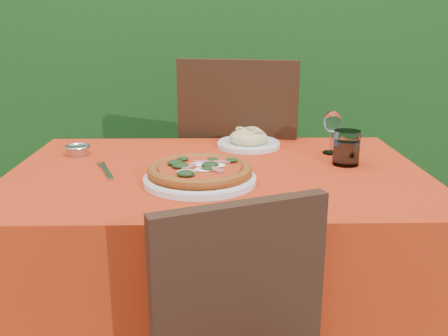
{
  "coord_description": "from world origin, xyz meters",
  "views": [
    {
      "loc": [
        -0.01,
        -1.46,
        1.18
      ],
      "look_at": [
        0.02,
        -0.05,
        0.77
      ],
      "focal_mm": 40.0,
      "sensor_mm": 36.0,
      "label": 1
    }
  ],
  "objects_px": {
    "pasta_plate": "(248,141)",
    "wine_glass": "(332,123)",
    "pizza_plate": "(200,173)",
    "fork": "(107,172)",
    "chair_far": "(242,164)",
    "water_glass": "(346,149)",
    "steel_ramekin": "(78,151)"
  },
  "relations": [
    {
      "from": "chair_far",
      "to": "pizza_plate",
      "type": "xyz_separation_m",
      "value": [
        -0.16,
        -0.71,
        0.18
      ]
    },
    {
      "from": "water_glass",
      "to": "pasta_plate",
      "type": "bearing_deg",
      "value": 140.76
    },
    {
      "from": "chair_far",
      "to": "steel_ramekin",
      "type": "relative_size",
      "value": 13.69
    },
    {
      "from": "chair_far",
      "to": "fork",
      "type": "xyz_separation_m",
      "value": [
        -0.44,
        -0.61,
        0.15
      ]
    },
    {
      "from": "pasta_plate",
      "to": "steel_ramekin",
      "type": "relative_size",
      "value": 2.97
    },
    {
      "from": "water_glass",
      "to": "steel_ramekin",
      "type": "distance_m",
      "value": 0.89
    },
    {
      "from": "pizza_plate",
      "to": "water_glass",
      "type": "distance_m",
      "value": 0.49
    },
    {
      "from": "wine_glass",
      "to": "water_glass",
      "type": "bearing_deg",
      "value": -83.65
    },
    {
      "from": "fork",
      "to": "steel_ramekin",
      "type": "xyz_separation_m",
      "value": [
        -0.14,
        0.22,
        0.01
      ]
    },
    {
      "from": "chair_far",
      "to": "steel_ramekin",
      "type": "height_order",
      "value": "chair_far"
    },
    {
      "from": "water_glass",
      "to": "wine_glass",
      "type": "xyz_separation_m",
      "value": [
        -0.02,
        0.14,
        0.06
      ]
    },
    {
      "from": "pasta_plate",
      "to": "wine_glass",
      "type": "distance_m",
      "value": 0.31
    },
    {
      "from": "chair_far",
      "to": "water_glass",
      "type": "height_order",
      "value": "chair_far"
    },
    {
      "from": "pasta_plate",
      "to": "fork",
      "type": "relative_size",
      "value": 1.04
    },
    {
      "from": "wine_glass",
      "to": "fork",
      "type": "height_order",
      "value": "wine_glass"
    },
    {
      "from": "wine_glass",
      "to": "steel_ramekin",
      "type": "distance_m",
      "value": 0.87
    },
    {
      "from": "pizza_plate",
      "to": "water_glass",
      "type": "xyz_separation_m",
      "value": [
        0.46,
        0.18,
        0.02
      ]
    },
    {
      "from": "chair_far",
      "to": "water_glass",
      "type": "bearing_deg",
      "value": 132.91
    },
    {
      "from": "pasta_plate",
      "to": "water_glass",
      "type": "relative_size",
      "value": 2.08
    },
    {
      "from": "pasta_plate",
      "to": "wine_glass",
      "type": "relative_size",
      "value": 1.51
    },
    {
      "from": "water_glass",
      "to": "steel_ramekin",
      "type": "height_order",
      "value": "water_glass"
    },
    {
      "from": "steel_ramekin",
      "to": "chair_far",
      "type": "bearing_deg",
      "value": 33.76
    },
    {
      "from": "water_glass",
      "to": "chair_far",
      "type": "bearing_deg",
      "value": 119.47
    },
    {
      "from": "chair_far",
      "to": "fork",
      "type": "height_order",
      "value": "chair_far"
    },
    {
      "from": "pizza_plate",
      "to": "pasta_plate",
      "type": "height_order",
      "value": "pasta_plate"
    },
    {
      "from": "pizza_plate",
      "to": "pasta_plate",
      "type": "bearing_deg",
      "value": 68.3
    },
    {
      "from": "wine_glass",
      "to": "fork",
      "type": "xyz_separation_m",
      "value": [
        -0.72,
        -0.22,
        -0.1
      ]
    },
    {
      "from": "steel_ramekin",
      "to": "pizza_plate",
      "type": "bearing_deg",
      "value": -36.72
    },
    {
      "from": "pizza_plate",
      "to": "fork",
      "type": "relative_size",
      "value": 1.58
    },
    {
      "from": "pasta_plate",
      "to": "water_glass",
      "type": "xyz_separation_m",
      "value": [
        0.29,
        -0.24,
        0.03
      ]
    },
    {
      "from": "pasta_plate",
      "to": "water_glass",
      "type": "distance_m",
      "value": 0.38
    },
    {
      "from": "pizza_plate",
      "to": "chair_far",
      "type": "bearing_deg",
      "value": 77.35
    }
  ]
}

